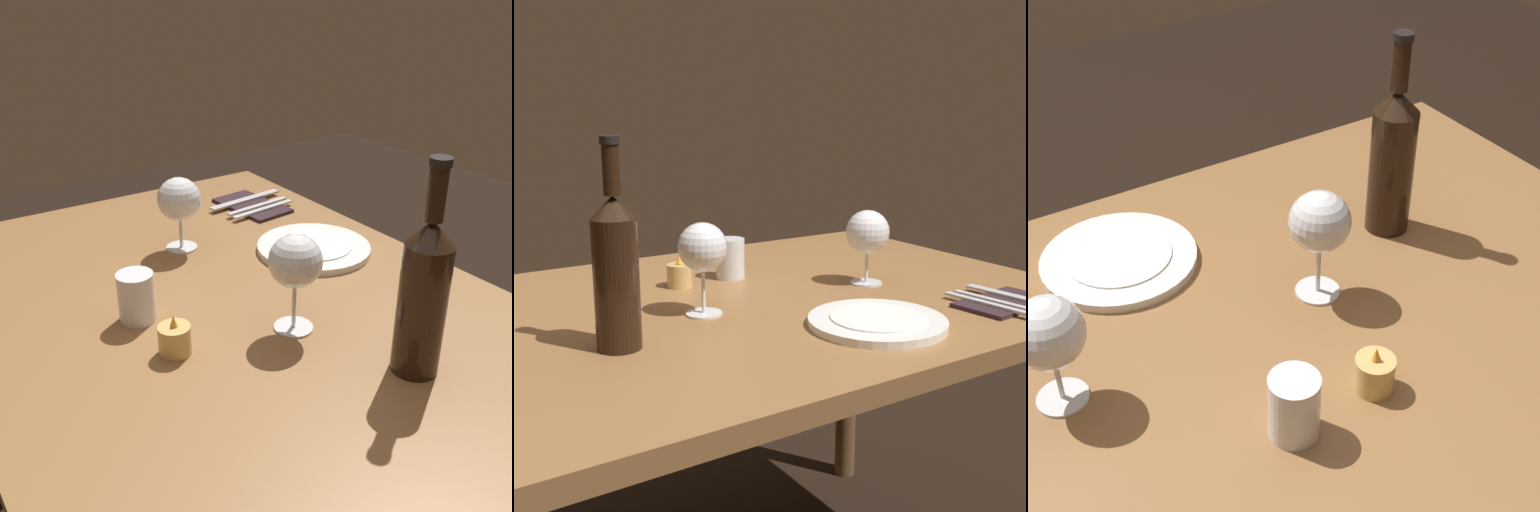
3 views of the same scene
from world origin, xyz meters
TOP-DOWN VIEW (x-y plane):
  - dining_table at (0.00, 0.00)m, footprint 1.30×0.90m
  - wine_glass_left at (0.28, -0.04)m, footprint 0.09×0.09m
  - wine_glass_right at (-0.11, -0.04)m, footprint 0.09×0.09m
  - wine_bottle at (-0.30, -0.12)m, footprint 0.07×0.07m
  - water_tumbler at (0.06, 0.16)m, footprint 0.06×0.06m
  - votive_candle at (-0.06, 0.15)m, footprint 0.05×0.05m
  - dinner_plate at (0.11, -0.26)m, footprint 0.24×0.24m
  - folded_napkin at (0.40, -0.30)m, footprint 0.20×0.13m
  - fork_inner at (0.37, -0.30)m, footprint 0.03×0.18m
  - fork_outer at (0.35, -0.30)m, footprint 0.03×0.18m
  - table_knife at (0.43, -0.30)m, footprint 0.04×0.21m

SIDE VIEW (x-z plane):
  - dining_table at x=0.00m, z-range 0.28..1.02m
  - folded_napkin at x=0.40m, z-range 0.74..0.75m
  - dinner_plate at x=0.11m, z-range 0.74..0.76m
  - fork_inner at x=0.37m, z-range 0.75..0.75m
  - fork_outer at x=0.35m, z-range 0.75..0.75m
  - table_knife at x=0.43m, z-range 0.75..0.75m
  - votive_candle at x=-0.06m, z-range 0.73..0.80m
  - water_tumbler at x=0.06m, z-range 0.73..0.82m
  - wine_glass_left at x=0.28m, z-range 0.77..0.93m
  - wine_glass_right at x=-0.11m, z-range 0.78..0.95m
  - wine_bottle at x=-0.30m, z-range 0.70..1.03m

